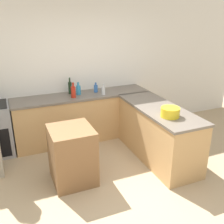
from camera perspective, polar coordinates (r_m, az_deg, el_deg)
ground_plane at (r=3.90m, az=2.74°, el=-17.64°), size 14.00×14.00×0.00m
wall_back at (r=5.31m, az=-7.80°, el=9.07°), size 8.00×0.06×2.70m
counter_back at (r=5.26m, az=-6.37°, el=-1.05°), size 2.66×0.63×0.93m
counter_peninsula at (r=4.63m, az=9.88°, el=-4.42°), size 0.69×1.84×0.93m
island_table at (r=4.00m, az=-8.65°, el=-9.25°), size 0.62×0.66×0.86m
mixing_bowl at (r=4.07m, az=12.55°, el=-0.04°), size 0.29×0.29×0.15m
hot_sauce_bottle at (r=4.92m, az=-8.41°, el=4.40°), size 0.09×0.09×0.28m
dish_soap_bottle at (r=5.10m, az=-7.33°, el=4.84°), size 0.09×0.09×0.24m
water_bottle_blue at (r=5.22m, az=-3.56°, el=5.16°), size 0.08×0.08×0.19m
vinegar_bottle_clear at (r=5.05m, az=-1.90°, el=4.67°), size 0.07×0.07×0.20m
wine_bottle_dark at (r=5.16m, az=-9.12°, el=5.30°), size 0.07×0.07×0.32m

